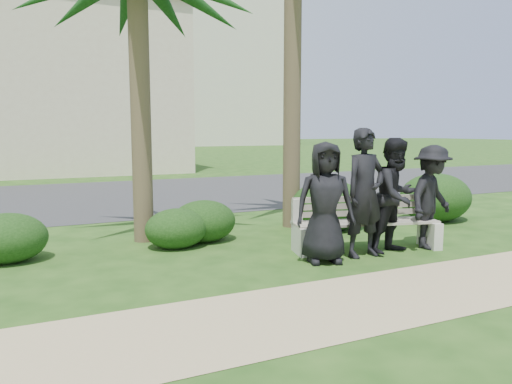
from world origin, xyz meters
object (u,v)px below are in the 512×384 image
Objects in this scene: park_bench at (366,227)px; man_b at (365,193)px; man_d at (432,197)px; man_c at (396,196)px; man_a at (325,202)px.

man_b is (-0.26, -0.30, 0.57)m from park_bench.
man_d reaches higher than park_bench.
man_c reaches higher than park_bench.
man_b is 1.16× the size of man_d.
man_b is at bearing -117.17° from park_bench.
park_bench is 1.48× the size of man_d.
man_d is (1.92, -0.02, -0.04)m from man_a.
man_a is at bearing -147.28° from park_bench.
man_b is at bearing 19.96° from man_a.
park_bench is 0.69m from man_b.
park_bench is 1.28× the size of man_b.
man_c is 1.07× the size of man_d.
man_c is 0.67m from man_d.
man_a reaches higher than man_d.
man_a is 0.98× the size of man_c.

